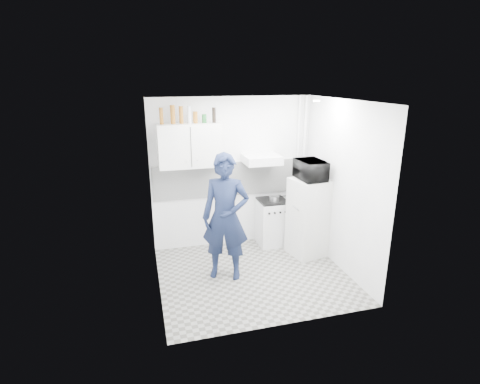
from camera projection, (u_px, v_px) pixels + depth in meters
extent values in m
plane|color=gray|center=(253.00, 275.00, 5.73)|extent=(2.80, 2.80, 0.00)
plane|color=white|center=(255.00, 101.00, 4.96)|extent=(2.80, 2.80, 0.00)
plane|color=white|center=(232.00, 173.00, 6.50)|extent=(2.80, 0.00, 2.80)
plane|color=white|center=(154.00, 202.00, 5.00)|extent=(0.00, 2.60, 2.60)
plane|color=white|center=(341.00, 187.00, 5.70)|extent=(0.00, 2.60, 2.60)
imported|color=#131C36|center=(226.00, 217.00, 5.44)|extent=(0.81, 0.68, 1.89)
cube|color=silver|center=(272.00, 223.00, 6.70)|extent=(0.50, 0.50, 0.80)
cube|color=white|center=(308.00, 217.00, 6.24)|extent=(0.65, 0.65, 1.32)
cube|color=black|center=(273.00, 201.00, 6.58)|extent=(0.48, 0.48, 0.03)
cylinder|color=silver|center=(274.00, 198.00, 6.50)|extent=(0.17, 0.17, 0.09)
imported|color=black|center=(311.00, 170.00, 6.00)|extent=(0.58, 0.40, 0.31)
cylinder|color=brown|center=(161.00, 116.00, 5.74)|extent=(0.06, 0.06, 0.26)
cylinder|color=brown|center=(173.00, 115.00, 5.78)|extent=(0.08, 0.08, 0.29)
cylinder|color=brown|center=(181.00, 115.00, 5.81)|extent=(0.07, 0.07, 0.27)
cylinder|color=#B2B7BC|center=(189.00, 115.00, 5.85)|extent=(0.06, 0.06, 0.27)
cylinder|color=brown|center=(195.00, 117.00, 5.88)|extent=(0.07, 0.07, 0.19)
cylinder|color=#144C1E|center=(204.00, 119.00, 5.92)|extent=(0.07, 0.07, 0.14)
cylinder|color=black|center=(214.00, 115.00, 5.95)|extent=(0.06, 0.06, 0.24)
cube|color=white|center=(190.00, 145.00, 5.99)|extent=(1.00, 0.35, 0.70)
cube|color=silver|center=(262.00, 159.00, 6.30)|extent=(0.60, 0.50, 0.14)
cube|color=white|center=(233.00, 179.00, 6.52)|extent=(2.74, 0.03, 0.60)
cylinder|color=silver|center=(303.00, 169.00, 6.75)|extent=(0.05, 0.05, 2.60)
cylinder|color=silver|center=(297.00, 170.00, 6.72)|extent=(0.04, 0.04, 2.60)
cylinder|color=white|center=(317.00, 101.00, 5.41)|extent=(0.10, 0.10, 0.02)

